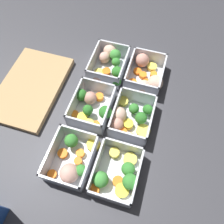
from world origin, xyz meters
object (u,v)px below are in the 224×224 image
(container_near_center, at_px, (130,117))
(container_near_left, at_px, (117,174))
(container_far_left, at_px, (72,160))
(container_far_right, at_px, (109,64))
(container_far_center, at_px, (92,106))
(container_near_right, at_px, (146,75))

(container_near_center, bearing_deg, container_near_left, -176.09)
(container_near_center, relative_size, container_far_left, 0.99)
(container_near_left, distance_m, container_near_center, 0.16)
(container_near_left, relative_size, container_near_center, 1.00)
(container_near_left, relative_size, container_far_left, 0.99)
(container_near_center, xyz_separation_m, container_far_right, (0.17, 0.11, 0.00))
(container_near_left, xyz_separation_m, container_far_center, (0.17, 0.13, 0.00))
(container_far_left, bearing_deg, container_far_center, 2.01)
(container_near_left, bearing_deg, container_far_right, 20.47)
(container_far_right, bearing_deg, container_far_center, 179.33)
(container_near_left, xyz_separation_m, container_near_center, (0.16, 0.01, -0.00))
(container_near_right, xyz_separation_m, container_far_right, (0.01, 0.13, 0.00))
(container_near_right, distance_m, container_far_right, 0.13)
(container_near_right, relative_size, container_far_left, 1.06)
(container_far_left, relative_size, container_far_center, 1.05)
(container_near_left, height_order, container_near_right, same)
(container_near_left, bearing_deg, container_far_center, 37.01)
(container_far_left, xyz_separation_m, container_far_right, (0.33, 0.00, 0.00))
(container_near_center, height_order, container_far_left, same)
(container_near_right, xyz_separation_m, container_far_center, (-0.16, 0.13, 0.00))
(container_near_right, bearing_deg, container_far_left, 159.36)
(container_near_right, distance_m, container_far_left, 0.34)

